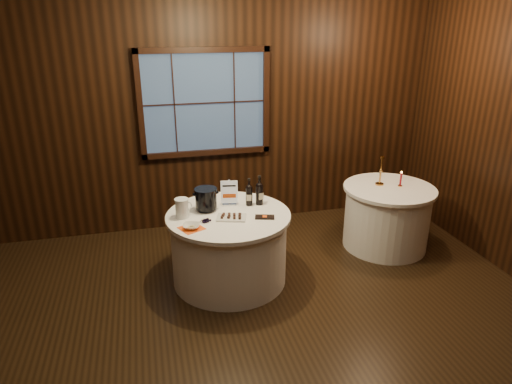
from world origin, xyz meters
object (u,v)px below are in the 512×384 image
object	(u,v)px
grape_bunch	(207,221)
main_table	(229,247)
side_table	(386,217)
brass_candlestick	(380,175)
ice_bucket	(206,199)
glass_pitcher	(182,208)
chocolate_box	(265,217)
port_bottle_left	(249,194)
cracker_bowl	(191,226)
red_candle	(401,180)
chocolate_plate	(231,217)
sign_stand	(229,196)
port_bottle_right	(259,192)

from	to	relation	value
grape_bunch	main_table	bearing A→B (deg)	31.59
side_table	brass_candlestick	bearing A→B (deg)	125.97
ice_bucket	glass_pitcher	bearing A→B (deg)	-155.53
chocolate_box	grape_bunch	world-z (taller)	grape_bunch
port_bottle_left	cracker_bowl	bearing A→B (deg)	-131.04
cracker_bowl	brass_candlestick	xyz separation A→B (m)	(2.33, 0.66, 0.10)
grape_bunch	brass_candlestick	world-z (taller)	brass_candlestick
main_table	red_candle	bearing A→B (deg)	7.99
brass_candlestick	red_candle	distance (m)	0.24
cracker_bowl	red_candle	xyz separation A→B (m)	(2.54, 0.55, 0.05)
main_table	grape_bunch	world-z (taller)	grape_bunch
main_table	cracker_bowl	distance (m)	0.63
main_table	red_candle	xyz separation A→B (m)	(2.13, 0.30, 0.46)
ice_bucket	glass_pitcher	world-z (taller)	ice_bucket
chocolate_plate	glass_pitcher	size ratio (longest dim) A/B	1.66
red_candle	side_table	bearing A→B (deg)	179.74
side_table	ice_bucket	world-z (taller)	ice_bucket
red_candle	cracker_bowl	bearing A→B (deg)	-167.80
main_table	sign_stand	bearing A→B (deg)	75.98
chocolate_box	cracker_bowl	size ratio (longest dim) A/B	1.20
chocolate_box	grape_bunch	bearing A→B (deg)	-167.09
port_bottle_left	port_bottle_right	bearing A→B (deg)	13.28
chocolate_plate	grape_bunch	bearing A→B (deg)	-171.87
side_table	red_candle	xyz separation A→B (m)	(0.13, -0.00, 0.46)
main_table	port_bottle_left	distance (m)	0.60
port_bottle_left	chocolate_plate	xyz separation A→B (m)	(-0.25, -0.29, -0.11)
main_table	brass_candlestick	xyz separation A→B (m)	(1.92, 0.41, 0.51)
chocolate_box	cracker_bowl	world-z (taller)	cracker_bowl
port_bottle_left	chocolate_box	distance (m)	0.39
side_table	brass_candlestick	size ratio (longest dim) A/B	3.05
cracker_bowl	brass_candlestick	bearing A→B (deg)	15.78
grape_bunch	glass_pitcher	size ratio (longest dim) A/B	0.76
chocolate_plate	cracker_bowl	xyz separation A→B (m)	(-0.41, -0.13, 0.01)
sign_stand	port_bottle_right	world-z (taller)	port_bottle_right
port_bottle_right	brass_candlestick	world-z (taller)	brass_candlestick
chocolate_plate	chocolate_box	size ratio (longest dim) A/B	1.72
red_candle	sign_stand	bearing A→B (deg)	-178.06
port_bottle_left	glass_pitcher	world-z (taller)	port_bottle_left
grape_bunch	glass_pitcher	bearing A→B (deg)	139.92
port_bottle_left	port_bottle_right	xyz separation A→B (m)	(0.11, -0.01, 0.01)
port_bottle_left	cracker_bowl	distance (m)	0.80
side_table	chocolate_plate	size ratio (longest dim) A/B	3.26
chocolate_box	brass_candlestick	distance (m)	1.70
sign_stand	port_bottle_left	world-z (taller)	port_bottle_left
port_bottle_right	glass_pitcher	world-z (taller)	port_bottle_right
side_table	glass_pitcher	world-z (taller)	glass_pitcher
sign_stand	ice_bucket	bearing A→B (deg)	-152.82
side_table	ice_bucket	bearing A→B (deg)	-176.06
sign_stand	brass_candlestick	bearing A→B (deg)	15.47
side_table	brass_candlestick	xyz separation A→B (m)	(-0.08, 0.11, 0.51)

